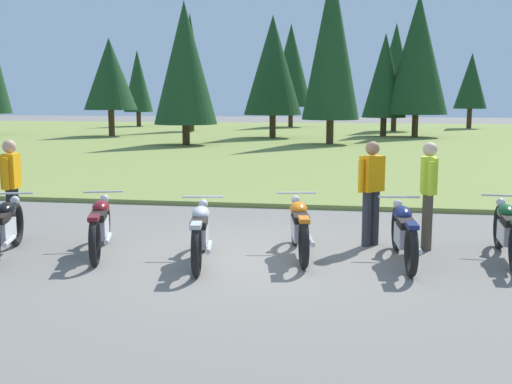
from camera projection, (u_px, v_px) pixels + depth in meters
ground_plane at (249, 258)px, 9.09m from camera, size 140.00×140.00×0.00m
grass_moorland at (330, 139)px, 34.64m from camera, size 80.00×44.00×0.10m
forest_treeline at (340, 64)px, 36.95m from camera, size 42.19×22.75×8.69m
motorcycle_black at (4, 227)px, 9.16m from camera, size 0.84×2.04×0.88m
motorcycle_maroon at (100, 225)px, 9.32m from camera, size 0.83×2.04×0.88m
motorcycle_silver at (200, 232)px, 8.82m from camera, size 0.69×2.08×0.88m
motorcycle_orange at (299, 227)px, 9.20m from camera, size 0.69×2.08×0.88m
motorcycle_navy at (404, 233)px, 8.80m from camera, size 0.62×2.10×0.88m
motorcycle_british_green at (508, 230)px, 8.96m from camera, size 0.62×2.10×0.88m
rider_checking_bike at (11, 184)px, 10.11m from camera, size 0.29×0.54×1.67m
rider_in_hivis_vest at (428, 189)px, 9.54m from camera, size 0.22×0.55×1.67m
rider_near_row_end at (371, 187)px, 9.76m from camera, size 0.43×0.41×1.67m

